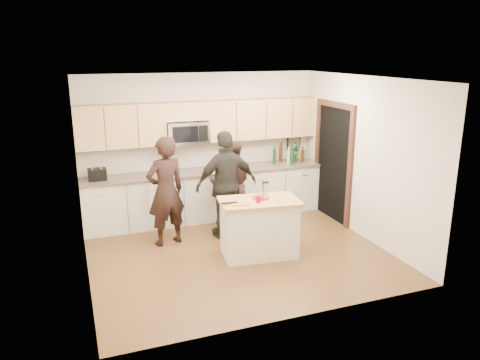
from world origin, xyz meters
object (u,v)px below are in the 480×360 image
object	(u,v)px
island	(259,228)
woman_center	(231,184)
woman_right	(227,185)
woman_left	(166,191)
toaster	(97,174)

from	to	relation	value
island	woman_center	size ratio (longest dim) A/B	0.81
island	woman_right	size ratio (longest dim) A/B	0.70
woman_left	woman_center	world-z (taller)	woman_left
island	toaster	bearing A→B (deg)	147.30
toaster	woman_right	world-z (taller)	woman_right
island	woman_right	distance (m)	1.04
toaster	woman_center	world-z (taller)	woman_center
toaster	woman_right	distance (m)	2.23
toaster	woman_center	size ratio (longest dim) A/B	0.20
toaster	woman_center	bearing A→B (deg)	-13.56
woman_center	toaster	bearing A→B (deg)	1.47
woman_center	woman_right	xyz separation A→B (m)	(-0.23, -0.42, 0.13)
woman_right	woman_left	bearing A→B (deg)	-4.54
woman_right	island	bearing A→B (deg)	100.89
woman_left	toaster	bearing A→B (deg)	-58.75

